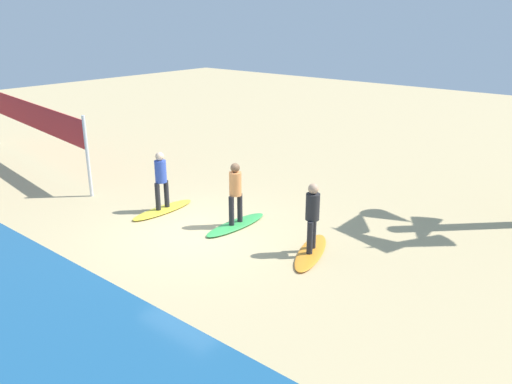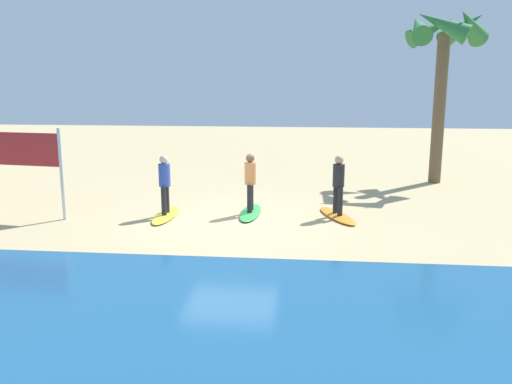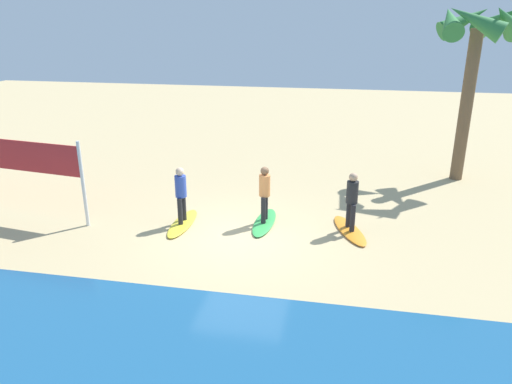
{
  "view_description": "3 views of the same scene",
  "coord_description": "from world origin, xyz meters",
  "views": [
    {
      "loc": [
        -8.82,
        8.23,
        5.31
      ],
      "look_at": [
        -1.1,
        -0.99,
        1.1
      ],
      "focal_mm": 35.87,
      "sensor_mm": 36.0,
      "label": 1
    },
    {
      "loc": [
        -2.09,
        13.63,
        3.73
      ],
      "look_at": [
        -0.74,
        0.49,
        0.95
      ],
      "focal_mm": 37.36,
      "sensor_mm": 36.0,
      "label": 2
    },
    {
      "loc": [
        -2.65,
        11.75,
        5.65
      ],
      "look_at": [
        -0.23,
        -0.68,
        1.07
      ],
      "focal_mm": 33.82,
      "sensor_mm": 36.0,
      "label": 3
    }
  ],
  "objects": [
    {
      "name": "ground_plane",
      "position": [
        0.0,
        0.0,
        0.0
      ],
      "size": [
        60.0,
        60.0,
        0.0
      ],
      "primitive_type": "plane",
      "color": "tan"
    },
    {
      "name": "surfboard_orange",
      "position": [
        -2.88,
        -0.86,
        0.04
      ],
      "size": [
        1.27,
        2.16,
        0.09
      ],
      "primitive_type": "ellipsoid",
      "rotation": [
        0.0,
        0.0,
        1.93
      ],
      "color": "orange",
      "rests_on": "ground"
    },
    {
      "name": "surfer_orange",
      "position": [
        -2.88,
        -0.86,
        1.04
      ],
      "size": [
        0.32,
        0.44,
        1.64
      ],
      "color": "#232328",
      "rests_on": "surfboard_orange"
    },
    {
      "name": "surfboard_green",
      "position": [
        -0.43,
        -0.96,
        0.04
      ],
      "size": [
        0.6,
        2.11,
        0.09
      ],
      "primitive_type": "ellipsoid",
      "rotation": [
        0.0,
        0.0,
        1.55
      ],
      "color": "green",
      "rests_on": "ground"
    },
    {
      "name": "surfer_green",
      "position": [
        -0.43,
        -0.96,
        1.04
      ],
      "size": [
        0.32,
        0.46,
        1.64
      ],
      "color": "#232328",
      "rests_on": "surfboard_green"
    },
    {
      "name": "surfboard_yellow",
      "position": [
        1.89,
        -0.44,
        0.04
      ],
      "size": [
        0.58,
        2.1,
        0.09
      ],
      "primitive_type": "ellipsoid",
      "rotation": [
        0.0,
        0.0,
        1.58
      ],
      "color": "yellow",
      "rests_on": "ground"
    },
    {
      "name": "surfer_yellow",
      "position": [
        1.89,
        -0.44,
        1.04
      ],
      "size": [
        0.32,
        0.46,
        1.64
      ],
      "color": "#232328",
      "rests_on": "surfboard_yellow"
    },
    {
      "name": "palm_tree",
      "position": [
        -6.71,
        -6.45,
        5.03
      ],
      "size": [
        2.88,
        3.03,
        6.28
      ],
      "color": "brown",
      "rests_on": "ground"
    }
  ]
}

